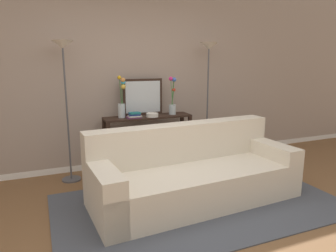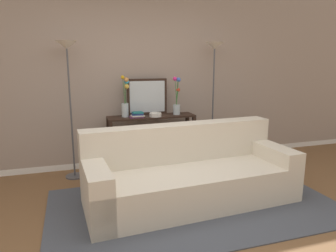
# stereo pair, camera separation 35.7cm
# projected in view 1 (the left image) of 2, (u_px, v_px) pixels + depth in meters

# --- Properties ---
(ground_plane) EXTENTS (16.00, 16.00, 0.02)m
(ground_plane) POSITION_uv_depth(u_px,v_px,m) (193.00, 235.00, 3.00)
(ground_plane) COLOR brown
(back_wall) EXTENTS (12.00, 0.15, 3.05)m
(back_wall) POSITION_uv_depth(u_px,v_px,m) (126.00, 69.00, 4.77)
(back_wall) COLOR white
(back_wall) RESTS_ON ground
(area_rug) EXTENTS (3.26, 1.85, 0.01)m
(area_rug) POSITION_uv_depth(u_px,v_px,m) (199.00, 204.00, 3.62)
(area_rug) COLOR #474C56
(area_rug) RESTS_ON ground
(couch) EXTENTS (2.49, 1.09, 0.88)m
(couch) POSITION_uv_depth(u_px,v_px,m) (193.00, 175.00, 3.70)
(couch) COLOR beige
(couch) RESTS_ON ground
(console_table) EXTENTS (1.32, 0.34, 0.83)m
(console_table) POSITION_uv_depth(u_px,v_px,m) (148.00, 133.00, 4.73)
(console_table) COLOR black
(console_table) RESTS_ON ground
(floor_lamp_left) EXTENTS (0.28, 0.28, 1.90)m
(floor_lamp_left) POSITION_uv_depth(u_px,v_px,m) (64.00, 72.00, 4.05)
(floor_lamp_left) COLOR #4C4C51
(floor_lamp_left) RESTS_ON ground
(floor_lamp_right) EXTENTS (0.28, 0.28, 1.92)m
(floor_lamp_right) POSITION_uv_depth(u_px,v_px,m) (208.00, 69.00, 4.86)
(floor_lamp_right) COLOR #4C4C51
(floor_lamp_right) RESTS_ON ground
(wall_mirror) EXTENTS (0.62, 0.02, 0.55)m
(wall_mirror) POSITION_uv_depth(u_px,v_px,m) (143.00, 97.00, 4.73)
(wall_mirror) COLOR black
(wall_mirror) RESTS_ON console_table
(vase_tall_flowers) EXTENTS (0.12, 0.10, 0.61)m
(vase_tall_flowers) POSITION_uv_depth(u_px,v_px,m) (122.00, 101.00, 4.49)
(vase_tall_flowers) COLOR silver
(vase_tall_flowers) RESTS_ON console_table
(vase_short_flowers) EXTENTS (0.13, 0.11, 0.58)m
(vase_short_flowers) POSITION_uv_depth(u_px,v_px,m) (173.00, 100.00, 4.78)
(vase_short_flowers) COLOR silver
(vase_short_flowers) RESTS_ON console_table
(fruit_bowl) EXTENTS (0.18, 0.18, 0.06)m
(fruit_bowl) POSITION_uv_depth(u_px,v_px,m) (152.00, 115.00, 4.59)
(fruit_bowl) COLOR silver
(fruit_bowl) RESTS_ON console_table
(book_stack) EXTENTS (0.21, 0.15, 0.08)m
(book_stack) POSITION_uv_depth(u_px,v_px,m) (134.00, 115.00, 4.50)
(book_stack) COLOR #6B3360
(book_stack) RESTS_ON console_table
(book_row_under_console) EXTENTS (0.42, 0.18, 0.13)m
(book_row_under_console) POSITION_uv_depth(u_px,v_px,m) (128.00, 167.00, 4.71)
(book_row_under_console) COLOR maroon
(book_row_under_console) RESTS_ON ground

